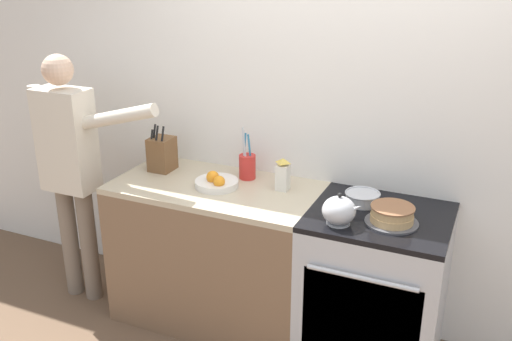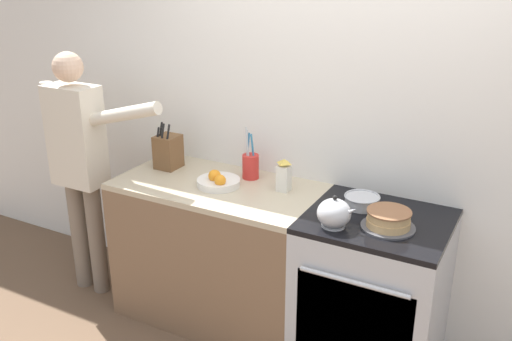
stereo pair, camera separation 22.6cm
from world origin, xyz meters
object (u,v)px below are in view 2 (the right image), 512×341
stove_range (372,294)px  layer_cake (389,220)px  knife_block (168,151)px  fruit_bowl (218,181)px  milk_carton (284,176)px  utensil_crock (250,165)px  person_baker (79,155)px  tea_kettle (334,213)px  mixing_bowl (362,201)px

stove_range → layer_cake: size_ratio=3.35×
stove_range → knife_block: size_ratio=3.02×
fruit_bowl → milk_carton: size_ratio=1.32×
layer_cake → knife_block: size_ratio=0.90×
layer_cake → milk_carton: 0.70m
utensil_crock → stove_range: bearing=-12.1°
layer_cake → person_baker: 2.01m
knife_block → stove_range: bearing=-3.9°
fruit_bowl → milk_carton: 0.40m
layer_cake → fruit_bowl: fruit_bowl is taller
tea_kettle → mixing_bowl: (0.05, 0.29, -0.04)m
tea_kettle → knife_block: (-1.24, 0.29, 0.04)m
mixing_bowl → knife_block: (-1.29, -0.01, 0.07)m
stove_range → tea_kettle: bearing=-131.7°
layer_cake → utensil_crock: 0.97m
fruit_bowl → person_baker: bearing=-172.2°
tea_kettle → person_baker: 1.76m
stove_range → knife_block: bearing=176.1°
fruit_bowl → knife_block: bearing=165.6°
mixing_bowl → person_baker: (-1.81, -0.25, 0.04)m
utensil_crock → milk_carton: (0.26, -0.08, 0.01)m
mixing_bowl → utensil_crock: (-0.74, 0.08, 0.05)m
milk_carton → tea_kettle: bearing=-34.9°
tea_kettle → fruit_bowl: bearing=167.7°
mixing_bowl → person_baker: 1.83m
layer_cake → mixing_bowl: (-0.20, 0.18, -0.01)m
milk_carton → person_baker: (-1.34, -0.26, -0.02)m
stove_range → knife_block: 1.52m
tea_kettle → milk_carton: milk_carton is taller
mixing_bowl → utensil_crock: utensil_crock is taller
layer_cake → person_baker: person_baker is taller
tea_kettle → fruit_bowl: (-0.79, 0.17, -0.04)m
milk_carton → fruit_bowl: bearing=-161.8°
knife_block → utensil_crock: (0.55, 0.09, -0.02)m
tea_kettle → utensil_crock: (-0.69, 0.38, 0.01)m
tea_kettle → person_baker: size_ratio=0.13×
mixing_bowl → utensil_crock: bearing=173.6°
layer_cake → milk_carton: size_ratio=1.40×
mixing_bowl → milk_carton: 0.48m
utensil_crock → fruit_bowl: 0.24m
stove_range → layer_cake: bearing=-46.2°
milk_carton → person_baker: person_baker is taller
layer_cake → tea_kettle: 0.27m
layer_cake → milk_carton: bearing=164.8°
stove_range → fruit_bowl: 1.08m
knife_block → fruit_bowl: (0.44, -0.11, -0.08)m
tea_kettle → mixing_bowl: bearing=80.8°
layer_cake → milk_carton: milk_carton is taller
knife_block → fruit_bowl: knife_block is taller
knife_block → fruit_bowl: 0.47m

